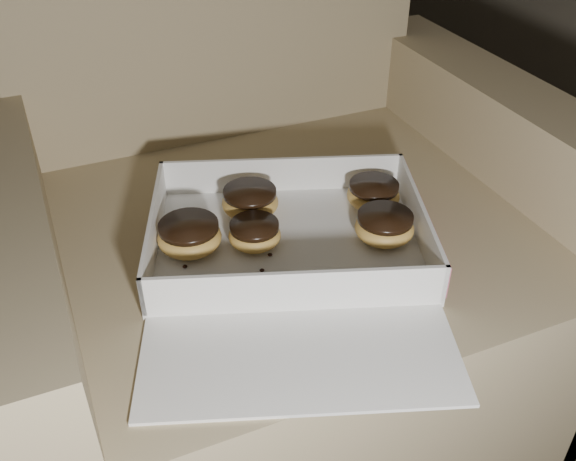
# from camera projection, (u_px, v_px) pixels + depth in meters

# --- Properties ---
(armchair) EXTENTS (0.97, 0.82, 1.01)m
(armchair) POSITION_uv_depth(u_px,v_px,m) (273.00, 256.00, 1.17)
(armchair) COLOR #947E5E
(armchair) RESTS_ON floor
(bakery_box) EXTENTS (0.53, 0.57, 0.07)m
(bakery_box) POSITION_uv_depth(u_px,v_px,m) (292.00, 255.00, 0.93)
(bakery_box) COLOR white
(bakery_box) RESTS_ON armchair
(donut_a) EXTENTS (0.09, 0.09, 0.04)m
(donut_a) POSITION_uv_depth(u_px,v_px,m) (384.00, 226.00, 0.96)
(donut_a) COLOR gold
(donut_a) RESTS_ON bakery_box
(donut_b) EXTENTS (0.09, 0.09, 0.05)m
(donut_b) POSITION_uv_depth(u_px,v_px,m) (250.00, 201.00, 1.01)
(donut_b) COLOR gold
(donut_b) RESTS_ON bakery_box
(donut_c) EXTENTS (0.09, 0.09, 0.05)m
(donut_c) POSITION_uv_depth(u_px,v_px,m) (189.00, 236.00, 0.94)
(donut_c) COLOR gold
(donut_c) RESTS_ON bakery_box
(donut_d) EXTENTS (0.08, 0.08, 0.04)m
(donut_d) POSITION_uv_depth(u_px,v_px,m) (255.00, 233.00, 0.95)
(donut_d) COLOR gold
(donut_d) RESTS_ON bakery_box
(donut_e) EXTENTS (0.09, 0.09, 0.04)m
(donut_e) POSITION_uv_depth(u_px,v_px,m) (373.00, 194.00, 1.03)
(donut_e) COLOR gold
(donut_e) RESTS_ON bakery_box
(crumb_a) EXTENTS (0.01, 0.01, 0.00)m
(crumb_a) POSITION_uv_depth(u_px,v_px,m) (270.00, 255.00, 0.94)
(crumb_a) COLOR black
(crumb_a) RESTS_ON bakery_box
(crumb_b) EXTENTS (0.01, 0.01, 0.00)m
(crumb_b) POSITION_uv_depth(u_px,v_px,m) (185.00, 266.00, 0.92)
(crumb_b) COLOR black
(crumb_b) RESTS_ON bakery_box
(crumb_c) EXTENTS (0.01, 0.01, 0.00)m
(crumb_c) POSITION_uv_depth(u_px,v_px,m) (262.00, 270.00, 0.91)
(crumb_c) COLOR black
(crumb_c) RESTS_ON bakery_box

